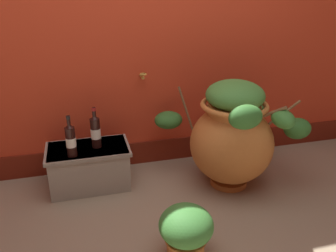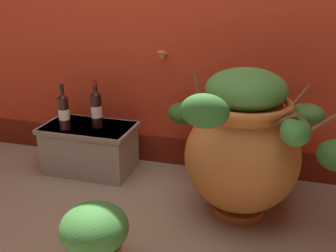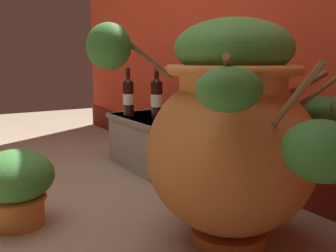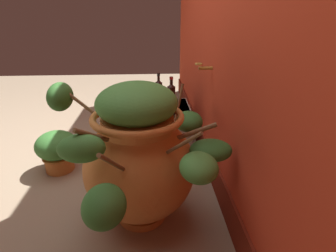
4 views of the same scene
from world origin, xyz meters
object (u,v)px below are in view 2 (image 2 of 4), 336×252
(potted_shrub, at_px, (95,235))
(wine_bottle_middle, at_px, (96,108))
(wine_bottle_left, at_px, (64,111))
(terracotta_urn, at_px, (244,144))

(potted_shrub, bearing_deg, wine_bottle_middle, 114.54)
(wine_bottle_middle, bearing_deg, potted_shrub, -65.46)
(potted_shrub, bearing_deg, wine_bottle_left, 126.44)
(terracotta_urn, distance_m, wine_bottle_middle, 1.02)
(terracotta_urn, height_order, potted_shrub, terracotta_urn)
(terracotta_urn, relative_size, wine_bottle_left, 3.57)
(terracotta_urn, xyz_separation_m, wine_bottle_left, (-1.17, 0.14, 0.03))
(wine_bottle_left, xyz_separation_m, wine_bottle_middle, (0.18, 0.11, 0.00))
(wine_bottle_left, height_order, wine_bottle_middle, wine_bottle_middle)
(wine_bottle_left, xyz_separation_m, potted_shrub, (0.60, -0.81, -0.28))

